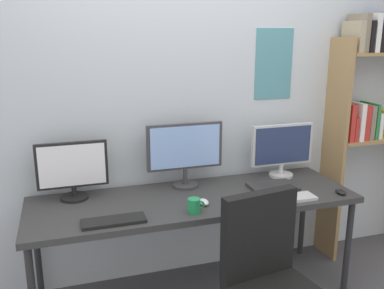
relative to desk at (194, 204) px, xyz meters
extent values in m
cube|color=silver|center=(0.00, 0.42, 0.61)|extent=(4.56, 0.10, 2.60)
cube|color=teal|center=(0.74, 0.37, 0.88)|extent=(0.30, 0.01, 0.52)
cube|color=#333333|center=(0.00, 0.00, 0.03)|extent=(2.16, 0.68, 0.04)
cylinder|color=#262628|center=(1.03, -0.29, -0.34)|extent=(0.04, 0.04, 0.70)
cylinder|color=#262628|center=(-1.03, 0.29, -0.34)|extent=(0.04, 0.04, 0.70)
cylinder|color=#262628|center=(1.03, 0.29, -0.34)|extent=(0.04, 0.04, 0.70)
cube|color=#9E7A4C|center=(1.23, 0.23, 0.19)|extent=(0.03, 0.28, 1.77)
cube|color=#9E7A4C|center=(1.63, 0.23, 0.28)|extent=(0.76, 0.28, 0.02)
cube|color=red|center=(1.30, 0.22, 0.44)|extent=(0.04, 0.22, 0.29)
cube|color=red|center=(1.35, 0.23, 0.39)|extent=(0.03, 0.22, 0.19)
cube|color=white|center=(1.39, 0.22, 0.44)|extent=(0.04, 0.22, 0.29)
cube|color=red|center=(1.44, 0.23, 0.43)|extent=(0.05, 0.22, 0.27)
cube|color=gray|center=(1.49, 0.23, 0.43)|extent=(0.04, 0.22, 0.27)
cube|color=#287F3D|center=(1.54, 0.24, 0.43)|extent=(0.02, 0.22, 0.28)
cube|color=white|center=(1.58, 0.24, 0.40)|extent=(0.03, 0.22, 0.21)
cube|color=gold|center=(1.63, 0.23, 0.41)|extent=(0.05, 0.22, 0.22)
cube|color=#287F3D|center=(1.68, 0.23, 0.39)|extent=(0.04, 0.22, 0.19)
cube|color=tan|center=(1.30, 0.22, 1.08)|extent=(0.05, 0.22, 0.23)
cube|color=gray|center=(1.35, 0.23, 1.11)|extent=(0.04, 0.22, 0.28)
cube|color=black|center=(1.40, 0.22, 1.08)|extent=(0.03, 0.22, 0.23)
cube|color=white|center=(1.44, 0.22, 1.11)|extent=(0.04, 0.22, 0.28)
cube|color=black|center=(1.50, 0.23, 1.06)|extent=(0.05, 0.22, 0.19)
cube|color=#1E4799|center=(1.56, 0.23, 1.11)|extent=(0.05, 0.22, 0.29)
cube|color=black|center=(0.16, -0.63, 0.06)|extent=(0.45, 0.14, 0.48)
cylinder|color=black|center=(-0.76, 0.21, 0.06)|extent=(0.18, 0.18, 0.02)
cylinder|color=black|center=(-0.76, 0.21, 0.10)|extent=(0.03, 0.03, 0.06)
cube|color=black|center=(-0.76, 0.21, 0.28)|extent=(0.45, 0.03, 0.30)
cube|color=white|center=(-0.76, 0.20, 0.28)|extent=(0.42, 0.01, 0.27)
cylinder|color=#38383D|center=(0.00, 0.21, 0.06)|extent=(0.18, 0.18, 0.02)
cylinder|color=#38383D|center=(0.00, 0.21, 0.13)|extent=(0.03, 0.03, 0.11)
cube|color=#38383D|center=(0.00, 0.21, 0.35)|extent=(0.54, 0.03, 0.32)
cube|color=#8CB2F2|center=(0.00, 0.20, 0.35)|extent=(0.50, 0.01, 0.29)
cylinder|color=silver|center=(0.76, 0.21, 0.06)|extent=(0.18, 0.18, 0.02)
cylinder|color=silver|center=(0.76, 0.21, 0.11)|extent=(0.03, 0.03, 0.07)
cube|color=silver|center=(0.76, 0.21, 0.30)|extent=(0.49, 0.03, 0.31)
cube|color=navy|center=(0.76, 0.20, 0.30)|extent=(0.45, 0.01, 0.28)
cube|color=black|center=(-0.56, -0.23, 0.06)|extent=(0.37, 0.13, 0.02)
cube|color=silver|center=(0.56, -0.23, 0.06)|extent=(0.39, 0.13, 0.02)
ellipsoid|color=silver|center=(0.02, -0.13, 0.07)|extent=(0.06, 0.10, 0.03)
ellipsoid|color=black|center=(0.96, -0.24, 0.07)|extent=(0.06, 0.10, 0.03)
cube|color=#2D2D2D|center=(0.57, -0.01, 0.06)|extent=(0.33, 0.23, 0.02)
cylinder|color=#1E8C4C|center=(-0.08, -0.24, 0.10)|extent=(0.08, 0.08, 0.09)
torus|color=#1E8C4C|center=(-0.04, -0.24, 0.10)|extent=(0.06, 0.01, 0.06)
camera|label=1|loc=(-0.80, -2.50, 1.11)|focal=39.51mm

